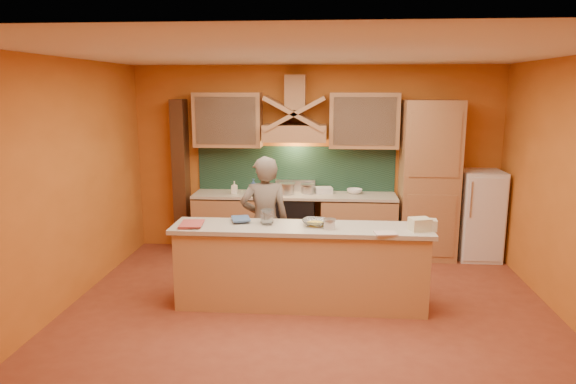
# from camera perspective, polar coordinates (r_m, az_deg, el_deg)

# --- Properties ---
(floor) EXTENTS (5.50, 5.00, 0.01)m
(floor) POSITION_cam_1_polar(r_m,az_deg,el_deg) (5.79, 2.25, -13.67)
(floor) COLOR brown
(floor) RESTS_ON ground
(ceiling) EXTENTS (5.50, 5.00, 0.01)m
(ceiling) POSITION_cam_1_polar(r_m,az_deg,el_deg) (5.26, 2.49, 15.16)
(ceiling) COLOR white
(ceiling) RESTS_ON wall_back
(wall_back) EXTENTS (5.50, 0.02, 2.80)m
(wall_back) POSITION_cam_1_polar(r_m,az_deg,el_deg) (7.82, 3.07, 3.65)
(wall_back) COLOR orange
(wall_back) RESTS_ON floor
(wall_front) EXTENTS (5.50, 0.02, 2.80)m
(wall_front) POSITION_cam_1_polar(r_m,az_deg,el_deg) (2.95, 0.46, -9.60)
(wall_front) COLOR orange
(wall_front) RESTS_ON floor
(wall_left) EXTENTS (0.02, 5.00, 2.80)m
(wall_left) POSITION_cam_1_polar(r_m,az_deg,el_deg) (6.10, -24.39, 0.43)
(wall_left) COLOR orange
(wall_left) RESTS_ON floor
(base_cabinet_left) EXTENTS (1.10, 0.60, 0.86)m
(base_cabinet_left) POSITION_cam_1_polar(r_m,az_deg,el_deg) (7.85, -6.24, -3.60)
(base_cabinet_left) COLOR #B17C51
(base_cabinet_left) RESTS_ON floor
(base_cabinet_right) EXTENTS (1.10, 0.60, 0.86)m
(base_cabinet_right) POSITION_cam_1_polar(r_m,az_deg,el_deg) (7.73, 7.77, -3.88)
(base_cabinet_right) COLOR #B17C51
(base_cabinet_right) RESTS_ON floor
(counter_top) EXTENTS (3.00, 0.62, 0.04)m
(counter_top) POSITION_cam_1_polar(r_m,az_deg,el_deg) (7.62, 0.72, -0.36)
(counter_top) COLOR beige
(counter_top) RESTS_ON base_cabinet_left
(stove) EXTENTS (0.60, 0.58, 0.90)m
(stove) POSITION_cam_1_polar(r_m,az_deg,el_deg) (7.72, 0.71, -3.63)
(stove) COLOR black
(stove) RESTS_ON floor
(backsplash) EXTENTS (3.00, 0.03, 0.70)m
(backsplash) POSITION_cam_1_polar(r_m,az_deg,el_deg) (7.84, 0.86, 2.57)
(backsplash) COLOR #183529
(backsplash) RESTS_ON wall_back
(range_hood) EXTENTS (0.92, 0.50, 0.24)m
(range_hood) POSITION_cam_1_polar(r_m,az_deg,el_deg) (7.54, 0.76, 6.58)
(range_hood) COLOR #B17C51
(range_hood) RESTS_ON wall_back
(hood_chimney) EXTENTS (0.30, 0.30, 0.50)m
(hood_chimney) POSITION_cam_1_polar(r_m,az_deg,el_deg) (7.61, 0.82, 11.00)
(hood_chimney) COLOR #B17C51
(hood_chimney) RESTS_ON wall_back
(upper_cabinet_left) EXTENTS (1.00, 0.35, 0.80)m
(upper_cabinet_left) POSITION_cam_1_polar(r_m,az_deg,el_deg) (7.73, -6.69, 7.97)
(upper_cabinet_left) COLOR #B17C51
(upper_cabinet_left) RESTS_ON wall_back
(upper_cabinet_right) EXTENTS (1.00, 0.35, 0.80)m
(upper_cabinet_right) POSITION_cam_1_polar(r_m,az_deg,el_deg) (7.60, 8.42, 7.86)
(upper_cabinet_right) COLOR #B17C51
(upper_cabinet_right) RESTS_ON wall_back
(pantry_column) EXTENTS (0.80, 0.60, 2.30)m
(pantry_column) POSITION_cam_1_polar(r_m,az_deg,el_deg) (7.70, 15.37, 1.24)
(pantry_column) COLOR #B17C51
(pantry_column) RESTS_ON floor
(fridge) EXTENTS (0.58, 0.60, 1.30)m
(fridge) POSITION_cam_1_polar(r_m,az_deg,el_deg) (7.97, 20.49, -2.41)
(fridge) COLOR white
(fridge) RESTS_ON floor
(trim_column_left) EXTENTS (0.20, 0.30, 2.30)m
(trim_column_left) POSITION_cam_1_polar(r_m,az_deg,el_deg) (8.02, -11.78, 1.82)
(trim_column_left) COLOR #472816
(trim_column_left) RESTS_ON floor
(island_body) EXTENTS (2.80, 0.55, 0.88)m
(island_body) POSITION_cam_1_polar(r_m,az_deg,el_deg) (5.91, 1.42, -8.54)
(island_body) COLOR tan
(island_body) RESTS_ON floor
(island_top) EXTENTS (2.90, 0.62, 0.05)m
(island_top) POSITION_cam_1_polar(r_m,az_deg,el_deg) (5.76, 1.44, -4.05)
(island_top) COLOR beige
(island_top) RESTS_ON island_body
(person) EXTENTS (0.67, 0.51, 1.66)m
(person) POSITION_cam_1_polar(r_m,az_deg,el_deg) (6.37, -2.59, -3.39)
(person) COLOR #70665B
(person) RESTS_ON floor
(pot_large) EXTENTS (0.27, 0.27, 0.18)m
(pot_large) POSITION_cam_1_polar(r_m,az_deg,el_deg) (7.59, -0.12, 0.28)
(pot_large) COLOR #B0B0B7
(pot_large) RESTS_ON stove
(pot_small) EXTENTS (0.20, 0.20, 0.14)m
(pot_small) POSITION_cam_1_polar(r_m,az_deg,el_deg) (7.64, 2.18, 0.18)
(pot_small) COLOR silver
(pot_small) RESTS_ON stove
(soap_bottle_a) EXTENTS (0.09, 0.09, 0.19)m
(soap_bottle_a) POSITION_cam_1_polar(r_m,az_deg,el_deg) (7.65, -5.98, 0.50)
(soap_bottle_a) COLOR white
(soap_bottle_a) RESTS_ON counter_top
(soap_bottle_b) EXTENTS (0.12, 0.12, 0.23)m
(soap_bottle_b) POSITION_cam_1_polar(r_m,az_deg,el_deg) (7.61, -3.87, 0.64)
(soap_bottle_b) COLOR #33548E
(soap_bottle_b) RESTS_ON counter_top
(bowl_back) EXTENTS (0.28, 0.28, 0.07)m
(bowl_back) POSITION_cam_1_polar(r_m,az_deg,el_deg) (7.69, 7.40, 0.08)
(bowl_back) COLOR white
(bowl_back) RESTS_ON counter_top
(dish_rack) EXTENTS (0.28, 0.24, 0.09)m
(dish_rack) POSITION_cam_1_polar(r_m,az_deg,el_deg) (7.69, 3.99, 0.21)
(dish_rack) COLOR silver
(dish_rack) RESTS_ON counter_top
(book_lower) EXTENTS (0.28, 0.36, 0.03)m
(book_lower) POSITION_cam_1_polar(r_m,az_deg,el_deg) (5.89, -11.88, -3.54)
(book_lower) COLOR #B84642
(book_lower) RESTS_ON island_top
(book_upper) EXTENTS (0.27, 0.32, 0.02)m
(book_upper) POSITION_cam_1_polar(r_m,az_deg,el_deg) (5.95, -6.25, -3.03)
(book_upper) COLOR #3E5A88
(book_upper) RESTS_ON island_top
(jar_large) EXTENTS (0.17, 0.17, 0.15)m
(jar_large) POSITION_cam_1_polar(r_m,az_deg,el_deg) (5.88, -2.37, -2.71)
(jar_large) COLOR silver
(jar_large) RESTS_ON island_top
(jar_small) EXTENTS (0.12, 0.12, 0.15)m
(jar_small) POSITION_cam_1_polar(r_m,az_deg,el_deg) (5.79, -2.37, -2.96)
(jar_small) COLOR white
(jar_small) RESTS_ON island_top
(kitchen_scale) EXTENTS (0.12, 0.12, 0.09)m
(kitchen_scale) POSITION_cam_1_polar(r_m,az_deg,el_deg) (5.65, 4.64, -3.67)
(kitchen_scale) COLOR silver
(kitchen_scale) RESTS_ON island_top
(mixing_bowl) EXTENTS (0.32, 0.32, 0.07)m
(mixing_bowl) POSITION_cam_1_polar(r_m,az_deg,el_deg) (5.78, 3.01, -3.40)
(mixing_bowl) COLOR white
(mixing_bowl) RESTS_ON island_top
(cloth) EXTENTS (0.25, 0.20, 0.02)m
(cloth) POSITION_cam_1_polar(r_m,az_deg,el_deg) (5.54, 10.80, -4.53)
(cloth) COLOR beige
(cloth) RESTS_ON island_top
(grocery_bag_a) EXTENTS (0.25, 0.22, 0.14)m
(grocery_bag_a) POSITION_cam_1_polar(r_m,az_deg,el_deg) (5.74, 14.44, -3.49)
(grocery_bag_a) COLOR beige
(grocery_bag_a) RESTS_ON island_top
(grocery_bag_b) EXTENTS (0.21, 0.17, 0.12)m
(grocery_bag_b) POSITION_cam_1_polar(r_m,az_deg,el_deg) (5.78, 15.23, -3.53)
(grocery_bag_b) COLOR beige
(grocery_bag_b) RESTS_ON island_top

